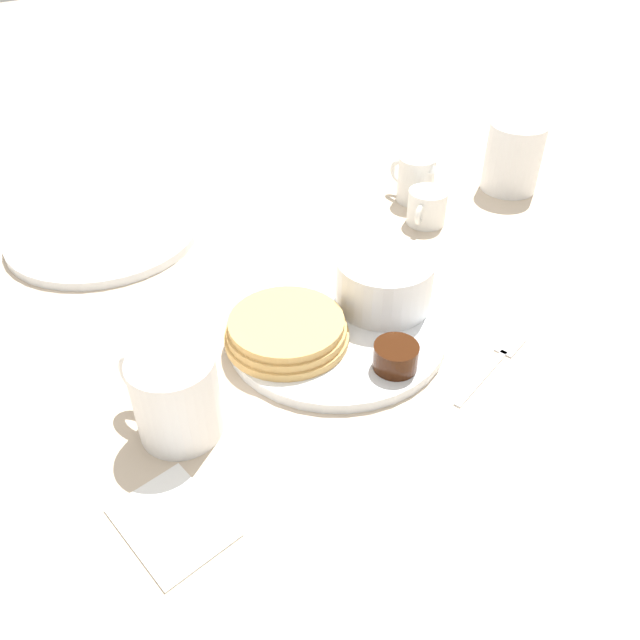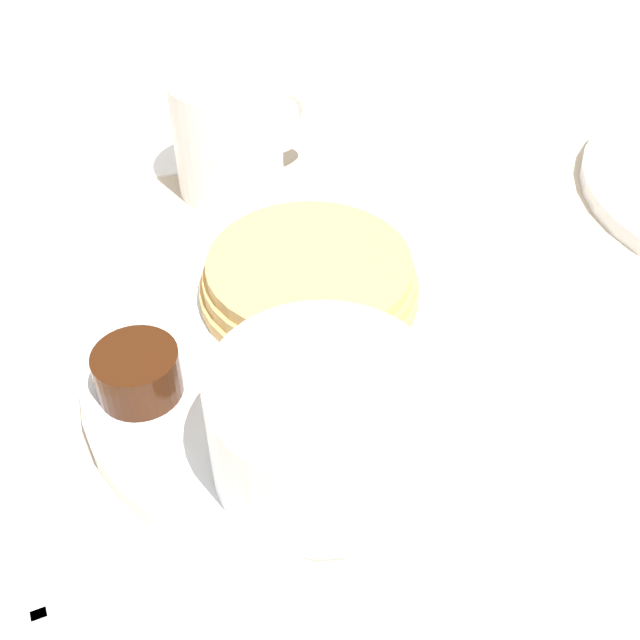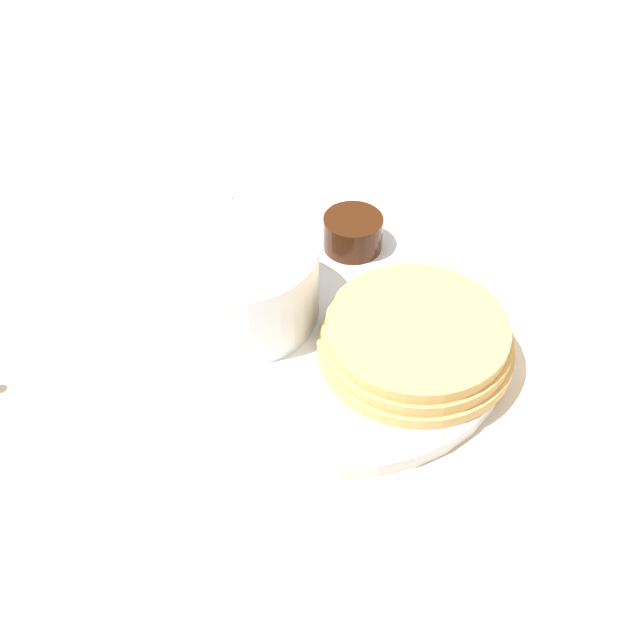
{
  "view_description": "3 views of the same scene",
  "coord_description": "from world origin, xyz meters",
  "px_view_note": "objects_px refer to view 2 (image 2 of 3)",
  "views": [
    {
      "loc": [
        -0.41,
        0.34,
        0.44
      ],
      "look_at": [
        0.0,
        0.02,
        0.03
      ],
      "focal_mm": 35.0,
      "sensor_mm": 36.0,
      "label": 1
    },
    {
      "loc": [
        -0.04,
        -0.31,
        0.33
      ],
      "look_at": [
        0.01,
        0.02,
        0.03
      ],
      "focal_mm": 45.0,
      "sensor_mm": 36.0,
      "label": 2
    },
    {
      "loc": [
        0.39,
        0.07,
        0.41
      ],
      "look_at": [
        0.01,
        -0.01,
        0.02
      ],
      "focal_mm": 45.0,
      "sensor_mm": 36.0,
      "label": 3
    }
  ],
  "objects_px": {
    "plate": "(301,370)",
    "coffee_mug": "(231,135)",
    "fork": "(33,582)",
    "bowl": "(332,419)"
  },
  "relations": [
    {
      "from": "coffee_mug",
      "to": "fork",
      "type": "relative_size",
      "value": 0.78
    },
    {
      "from": "plate",
      "to": "bowl",
      "type": "distance_m",
      "value": 0.08
    },
    {
      "from": "plate",
      "to": "fork",
      "type": "xyz_separation_m",
      "value": [
        -0.14,
        -0.11,
        -0.0
      ]
    },
    {
      "from": "bowl",
      "to": "coffee_mug",
      "type": "xyz_separation_m",
      "value": [
        -0.02,
        0.27,
        -0.0
      ]
    },
    {
      "from": "bowl",
      "to": "coffee_mug",
      "type": "distance_m",
      "value": 0.27
    },
    {
      "from": "plate",
      "to": "bowl",
      "type": "bearing_deg",
      "value": -86.47
    },
    {
      "from": "plate",
      "to": "coffee_mug",
      "type": "relative_size",
      "value": 2.3
    },
    {
      "from": "bowl",
      "to": "coffee_mug",
      "type": "height_order",
      "value": "coffee_mug"
    },
    {
      "from": "bowl",
      "to": "coffee_mug",
      "type": "bearing_deg",
      "value": 94.56
    },
    {
      "from": "bowl",
      "to": "coffee_mug",
      "type": "relative_size",
      "value": 1.03
    }
  ]
}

